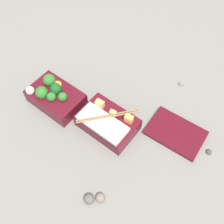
% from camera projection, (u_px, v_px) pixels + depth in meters
% --- Properties ---
extents(ground_plane, '(3.00, 3.00, 0.00)m').
position_uv_depth(ground_plane, '(82.00, 112.00, 0.89)').
color(ground_plane, slate).
extents(bento_tray_vegetable, '(0.18, 0.12, 0.09)m').
position_uv_depth(bento_tray_vegetable, '(54.00, 96.00, 0.88)').
color(bento_tray_vegetable, '#510F19').
rests_on(bento_tray_vegetable, ground_plane).
extents(bento_tray_rice, '(0.18, 0.16, 0.08)m').
position_uv_depth(bento_tray_rice, '(107.00, 122.00, 0.83)').
color(bento_tray_rice, '#510F19').
rests_on(bento_tray_rice, ground_plane).
extents(bento_lid, '(0.18, 0.13, 0.01)m').
position_uv_depth(bento_lid, '(176.00, 133.00, 0.84)').
color(bento_lid, '#510F19').
rests_on(bento_lid, ground_plane).
extents(pebble_0, '(0.03, 0.03, 0.03)m').
position_uv_depth(pebble_0, '(100.00, 198.00, 0.72)').
color(pebble_0, '#7A6B5B').
rests_on(pebble_0, ground_plane).
extents(pebble_1, '(0.03, 0.03, 0.03)m').
position_uv_depth(pebble_1, '(89.00, 199.00, 0.72)').
color(pebble_1, '#595651').
rests_on(pebble_1, ground_plane).
extents(pebble_2, '(0.02, 0.02, 0.02)m').
position_uv_depth(pebble_2, '(209.00, 152.00, 0.80)').
color(pebble_2, '#474442').
rests_on(pebble_2, ground_plane).
extents(pebble_3, '(0.02, 0.02, 0.02)m').
position_uv_depth(pebble_3, '(181.00, 84.00, 0.95)').
color(pebble_3, '#7A6B5B').
rests_on(pebble_3, ground_plane).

